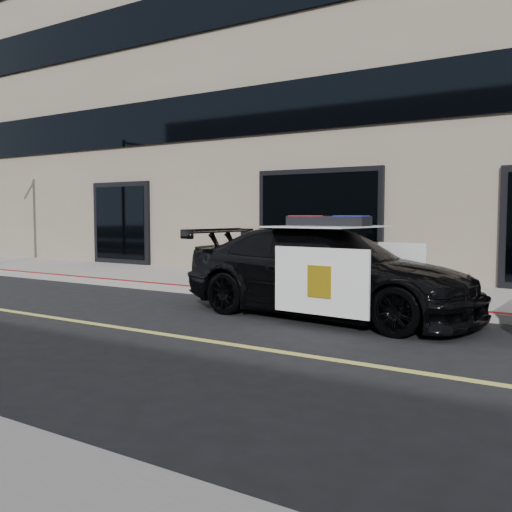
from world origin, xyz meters
The scene contains 5 objects.
ground centered at (0.00, 0.00, 0.00)m, with size 120.00×120.00×0.00m, color black.
sidewalk_n centered at (0.00, 5.25, 0.07)m, with size 60.00×3.50×0.15m, color gray.
building_n centered at (0.00, 10.50, 6.00)m, with size 60.00×7.00×12.00m, color #756856.
police_car centered at (1.35, 2.62, 0.76)m, with size 2.89×5.50×1.70m.
fire_hydrant centered at (-0.98, 4.16, 0.56)m, with size 0.40×0.56×0.88m.
Camera 1 is at (5.50, -6.06, 1.72)m, focal length 40.00 mm.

